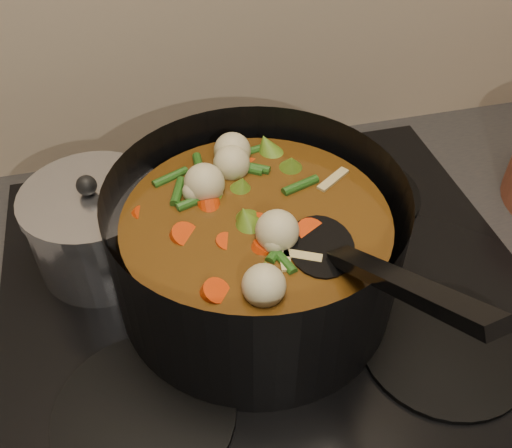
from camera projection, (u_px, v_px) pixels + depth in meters
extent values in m
cube|color=black|center=(268.00, 308.00, 0.71)|extent=(2.64, 0.64, 0.05)
cube|color=black|center=(268.00, 290.00, 0.69)|extent=(0.62, 0.54, 0.02)
cylinder|color=black|center=(145.00, 412.00, 0.56)|extent=(0.18, 0.18, 0.01)
cylinder|color=black|center=(443.00, 345.00, 0.61)|extent=(0.18, 0.18, 0.01)
cylinder|color=black|center=(123.00, 232.00, 0.74)|extent=(0.18, 0.18, 0.01)
cylinder|color=black|center=(355.00, 193.00, 0.80)|extent=(0.18, 0.18, 0.01)
cylinder|color=black|center=(256.00, 245.00, 0.62)|extent=(0.31, 0.31, 0.15)
cylinder|color=black|center=(256.00, 288.00, 0.67)|extent=(0.31, 0.31, 0.01)
cylinder|color=#55350E|center=(256.00, 253.00, 0.63)|extent=(0.28, 0.28, 0.11)
cylinder|color=red|center=(294.00, 213.00, 0.60)|extent=(0.03, 0.03, 0.03)
cylinder|color=red|center=(273.00, 177.00, 0.64)|extent=(0.04, 0.04, 0.03)
cylinder|color=red|center=(188.00, 176.00, 0.65)|extent=(0.04, 0.04, 0.03)
cylinder|color=red|center=(202.00, 232.00, 0.58)|extent=(0.03, 0.04, 0.03)
cylinder|color=red|center=(237.00, 285.00, 0.53)|extent=(0.04, 0.04, 0.03)
cylinder|color=red|center=(288.00, 238.00, 0.57)|extent=(0.04, 0.04, 0.03)
cylinder|color=red|center=(320.00, 203.00, 0.61)|extent=(0.04, 0.04, 0.03)
cylinder|color=red|center=(268.00, 158.00, 0.67)|extent=(0.04, 0.03, 0.03)
cylinder|color=red|center=(213.00, 198.00, 0.62)|extent=(0.04, 0.04, 0.03)
sphere|color=#C4BA8A|center=(317.00, 200.00, 0.59)|extent=(0.04, 0.04, 0.04)
sphere|color=#C4BA8A|center=(238.00, 172.00, 0.63)|extent=(0.04, 0.04, 0.04)
sphere|color=#C4BA8A|center=(195.00, 225.00, 0.57)|extent=(0.04, 0.04, 0.04)
sphere|color=#C4BA8A|center=(284.00, 252.00, 0.54)|extent=(0.04, 0.04, 0.04)
sphere|color=#C4BA8A|center=(311.00, 191.00, 0.60)|extent=(0.04, 0.04, 0.04)
cone|color=#5B8822|center=(198.00, 264.00, 0.54)|extent=(0.04, 0.04, 0.04)
cone|color=#5B8822|center=(310.00, 267.00, 0.53)|extent=(0.04, 0.04, 0.04)
cone|color=#5B8822|center=(336.00, 197.00, 0.61)|extent=(0.04, 0.04, 0.04)
cone|color=#5B8822|center=(256.00, 161.00, 0.65)|extent=(0.04, 0.04, 0.04)
cone|color=#5B8822|center=(176.00, 197.00, 0.61)|extent=(0.04, 0.04, 0.04)
cone|color=#5B8822|center=(202.00, 267.00, 0.53)|extent=(0.04, 0.04, 0.04)
cone|color=#5B8822|center=(314.00, 264.00, 0.54)|extent=(0.04, 0.04, 0.04)
cylinder|color=#225117|center=(274.00, 189.00, 0.62)|extent=(0.01, 0.04, 0.01)
cylinder|color=#225117|center=(215.00, 159.00, 0.66)|extent=(0.04, 0.03, 0.01)
cylinder|color=#225117|center=(176.00, 204.00, 0.60)|extent=(0.04, 0.02, 0.01)
cylinder|color=#225117|center=(203.00, 245.00, 0.56)|extent=(0.03, 0.04, 0.01)
cylinder|color=#225117|center=(256.00, 249.00, 0.55)|extent=(0.03, 0.04, 0.01)
cylinder|color=#225117|center=(344.00, 263.00, 0.54)|extent=(0.04, 0.02, 0.01)
cylinder|color=#225117|center=(336.00, 203.00, 0.60)|extent=(0.04, 0.03, 0.01)
cylinder|color=#225117|center=(283.00, 179.00, 0.63)|extent=(0.01, 0.04, 0.01)
cylinder|color=#225117|center=(238.00, 189.00, 0.62)|extent=(0.04, 0.03, 0.01)
cylinder|color=#225117|center=(159.00, 199.00, 0.61)|extent=(0.04, 0.02, 0.01)
cylinder|color=#225117|center=(184.00, 253.00, 0.55)|extent=(0.03, 0.04, 0.01)
cylinder|color=#225117|center=(254.00, 264.00, 0.54)|extent=(0.03, 0.04, 0.01)
cube|color=tan|center=(184.00, 234.00, 0.57)|extent=(0.05, 0.01, 0.00)
cube|color=tan|center=(289.00, 267.00, 0.54)|extent=(0.02, 0.05, 0.00)
cube|color=tan|center=(320.00, 194.00, 0.61)|extent=(0.04, 0.03, 0.00)
cube|color=tan|center=(221.00, 175.00, 0.64)|extent=(0.04, 0.04, 0.00)
cube|color=tan|center=(190.00, 245.00, 0.56)|extent=(0.03, 0.04, 0.00)
ellipsoid|color=black|center=(321.00, 247.00, 0.56)|extent=(0.08, 0.10, 0.01)
cube|color=black|center=(402.00, 284.00, 0.45)|extent=(0.06, 0.19, 0.11)
cylinder|color=silver|center=(99.00, 232.00, 0.68)|extent=(0.15, 0.15, 0.10)
cylinder|color=silver|center=(90.00, 197.00, 0.64)|extent=(0.16, 0.16, 0.01)
sphere|color=black|center=(86.00, 185.00, 0.63)|extent=(0.02, 0.02, 0.02)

